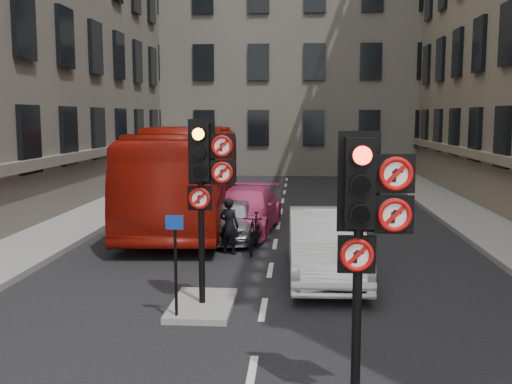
# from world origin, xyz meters

# --- Properties ---
(pavement_left) EXTENTS (3.00, 50.00, 0.16)m
(pavement_left) POSITION_xyz_m (-7.20, 12.00, 0.08)
(pavement_left) COLOR gray
(pavement_left) RESTS_ON ground
(centre_island) EXTENTS (1.20, 2.00, 0.12)m
(centre_island) POSITION_xyz_m (-1.20, 5.00, 0.06)
(centre_island) COLOR gray
(centre_island) RESTS_ON ground
(building_far) EXTENTS (30.00, 14.00, 20.00)m
(building_far) POSITION_xyz_m (0.00, 38.00, 10.00)
(building_far) COLOR #696158
(building_far) RESTS_ON ground
(signal_near) EXTENTS (0.91, 0.40, 3.58)m
(signal_near) POSITION_xyz_m (1.49, 0.99, 2.58)
(signal_near) COLOR black
(signal_near) RESTS_ON ground
(signal_far) EXTENTS (0.91, 0.40, 3.58)m
(signal_far) POSITION_xyz_m (-1.11, 4.99, 2.70)
(signal_far) COLOR black
(signal_far) RESTS_ON centre_island
(car_silver) EXTENTS (1.49, 3.63, 1.23)m
(car_silver) POSITION_xyz_m (-1.35, 11.55, 0.62)
(car_silver) COLOR #929499
(car_silver) RESTS_ON ground
(car_white) EXTENTS (1.79, 4.81, 1.57)m
(car_white) POSITION_xyz_m (1.31, 7.38, 0.79)
(car_white) COLOR white
(car_white) RESTS_ON ground
(car_pink) EXTENTS (2.45, 5.05, 1.42)m
(car_pink) POSITION_xyz_m (-1.06, 12.88, 0.71)
(car_pink) COLOR #CD3C74
(car_pink) RESTS_ON ground
(bus_red) EXTENTS (3.54, 12.26, 3.37)m
(bus_red) POSITION_xyz_m (-3.19, 14.57, 1.69)
(bus_red) COLOR #96140A
(bus_red) RESTS_ON ground
(motorcycle) EXTENTS (0.66, 1.84, 1.08)m
(motorcycle) POSITION_xyz_m (-0.53, 9.92, 0.54)
(motorcycle) COLOR black
(motorcycle) RESTS_ON ground
(motorcyclist) EXTENTS (0.66, 0.54, 1.55)m
(motorcyclist) POSITION_xyz_m (-1.20, 9.67, 0.78)
(motorcyclist) COLOR black
(motorcyclist) RESTS_ON ground
(info_sign) EXTENTS (0.32, 0.09, 1.87)m
(info_sign) POSITION_xyz_m (-1.55, 4.18, 1.33)
(info_sign) COLOR black
(info_sign) RESTS_ON centre_island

